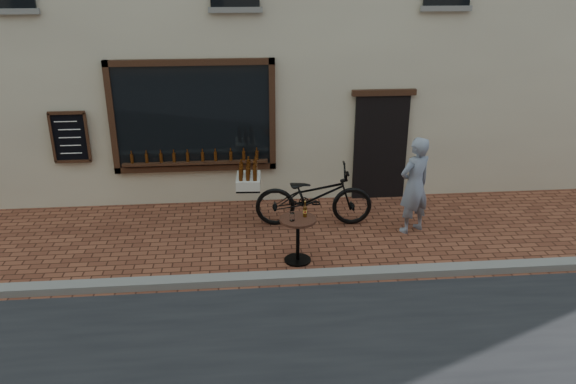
{
  "coord_description": "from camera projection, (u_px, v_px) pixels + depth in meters",
  "views": [
    {
      "loc": [
        -1.02,
        -7.44,
        4.63
      ],
      "look_at": [
        -0.23,
        1.2,
        1.1
      ],
      "focal_mm": 35.0,
      "sensor_mm": 36.0,
      "label": 1
    }
  ],
  "objects": [
    {
      "name": "ground",
      "position": [
        310.0,
        286.0,
        8.69
      ],
      "size": [
        90.0,
        90.0,
        0.0
      ],
      "primitive_type": "plane",
      "color": "#5D2D1E",
      "rests_on": "ground"
    },
    {
      "name": "kerb",
      "position": [
        308.0,
        276.0,
        8.85
      ],
      "size": [
        90.0,
        0.25,
        0.12
      ],
      "primitive_type": "cube",
      "color": "slate",
      "rests_on": "ground"
    },
    {
      "name": "cargo_bicycle",
      "position": [
        311.0,
        196.0,
        10.55
      ],
      "size": [
        2.58,
        0.9,
        1.24
      ],
      "rotation": [
        0.0,
        0.0,
        1.51
      ],
      "color": "black",
      "rests_on": "ground"
    },
    {
      "name": "pedestrian",
      "position": [
        415.0,
        185.0,
        10.18
      ],
      "size": [
        0.78,
        0.68,
        1.81
      ],
      "primitive_type": "imported",
      "rotation": [
        0.0,
        0.0,
        3.59
      ],
      "color": "gray",
      "rests_on": "ground"
    },
    {
      "name": "bistro_table",
      "position": [
        298.0,
        231.0,
        9.23
      ],
      "size": [
        0.61,
        0.61,
        1.05
      ],
      "color": "black",
      "rests_on": "ground"
    }
  ]
}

